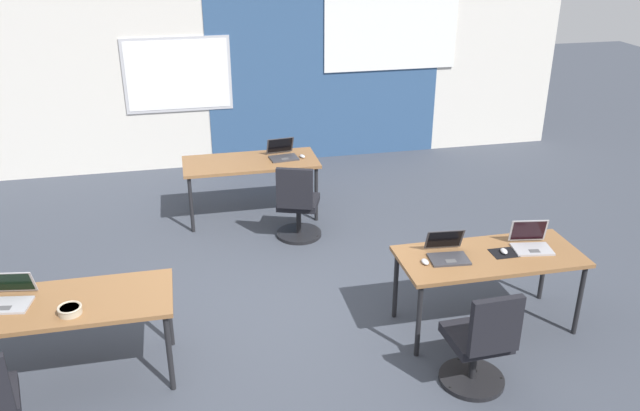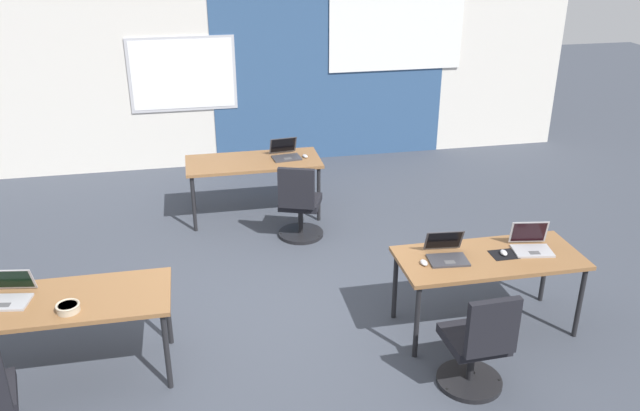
# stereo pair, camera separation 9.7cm
# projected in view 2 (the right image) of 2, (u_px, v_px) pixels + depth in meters

# --- Properties ---
(ground_plane) EXTENTS (24.00, 24.00, 0.00)m
(ground_plane) POSITION_uv_depth(u_px,v_px,m) (281.00, 311.00, 6.17)
(ground_plane) COLOR #383D47
(back_wall_assembly) EXTENTS (10.00, 0.27, 2.80)m
(back_wall_assembly) POSITION_uv_depth(u_px,v_px,m) (240.00, 68.00, 9.36)
(back_wall_assembly) COLOR silver
(back_wall_assembly) RESTS_ON ground
(desk_near_left) EXTENTS (1.60, 0.70, 0.72)m
(desk_near_left) POSITION_uv_depth(u_px,v_px,m) (65.00, 306.00, 5.05)
(desk_near_left) COLOR brown
(desk_near_left) RESTS_ON ground
(desk_near_right) EXTENTS (1.60, 0.70, 0.72)m
(desk_near_right) POSITION_uv_depth(u_px,v_px,m) (489.00, 262.00, 5.68)
(desk_near_right) COLOR brown
(desk_near_right) RESTS_ON ground
(desk_far_center) EXTENTS (1.60, 0.70, 0.72)m
(desk_far_center) POSITION_uv_depth(u_px,v_px,m) (253.00, 165.00, 7.87)
(desk_far_center) COLOR brown
(desk_far_center) RESTS_ON ground
(laptop_near_left_end) EXTENTS (0.38, 0.36, 0.22)m
(laptop_near_left_end) POSITION_uv_depth(u_px,v_px,m) (9.00, 294.00, 5.00)
(laptop_near_left_end) COLOR #9E9EA3
(laptop_near_left_end) RESTS_ON desk_near_left
(laptop_near_right_inner) EXTENTS (0.36, 0.35, 0.22)m
(laptop_near_right_inner) POSITION_uv_depth(u_px,v_px,m) (447.00, 253.00, 5.61)
(laptop_near_right_inner) COLOR #333338
(laptop_near_right_inner) RESTS_ON desk_near_right
(mouse_near_right_inner) EXTENTS (0.06, 0.10, 0.03)m
(mouse_near_right_inner) POSITION_uv_depth(u_px,v_px,m) (424.00, 263.00, 5.52)
(mouse_near_right_inner) COLOR #B2B2B7
(mouse_near_right_inner) RESTS_ON desk_near_right
(chair_near_right_inner) EXTENTS (0.52, 0.55, 0.92)m
(chair_near_right_inner) POSITION_uv_depth(u_px,v_px,m) (477.00, 349.00, 5.02)
(chair_near_right_inner) COLOR black
(chair_near_right_inner) RESTS_ON ground
(laptop_near_right_end) EXTENTS (0.37, 0.33, 0.23)m
(laptop_near_right_end) POSITION_uv_depth(u_px,v_px,m) (531.00, 244.00, 5.75)
(laptop_near_right_end) COLOR #9E9EA3
(laptop_near_right_end) RESTS_ON desk_near_right
(mousepad_near_right_end) EXTENTS (0.22, 0.19, 0.00)m
(mousepad_near_right_end) POSITION_uv_depth(u_px,v_px,m) (504.00, 255.00, 5.68)
(mousepad_near_right_end) COLOR black
(mousepad_near_right_end) RESTS_ON desk_near_right
(mouse_near_right_end) EXTENTS (0.07, 0.11, 0.03)m
(mouse_near_right_end) POSITION_uv_depth(u_px,v_px,m) (504.00, 253.00, 5.67)
(mouse_near_right_end) COLOR #B2B2B7
(mouse_near_right_end) RESTS_ON mousepad_near_right_end
(laptop_far_right) EXTENTS (0.36, 0.35, 0.22)m
(laptop_far_right) POSITION_uv_depth(u_px,v_px,m) (285.00, 153.00, 7.94)
(laptop_far_right) COLOR #333338
(laptop_far_right) RESTS_ON desk_far_center
(mouse_far_right) EXTENTS (0.08, 0.11, 0.03)m
(mouse_far_right) POSITION_uv_depth(u_px,v_px,m) (305.00, 156.00, 7.94)
(mouse_far_right) COLOR #B2B2B7
(mouse_far_right) RESTS_ON desk_far_center
(chair_far_right) EXTENTS (0.56, 0.61, 0.92)m
(chair_far_right) POSITION_uv_depth(u_px,v_px,m) (299.00, 208.00, 7.42)
(chair_far_right) COLOR black
(chair_far_right) RESTS_ON ground
(snack_bowl) EXTENTS (0.18, 0.18, 0.06)m
(snack_bowl) POSITION_uv_depth(u_px,v_px,m) (68.00, 307.00, 4.86)
(snack_bowl) COLOR tan
(snack_bowl) RESTS_ON desk_near_left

